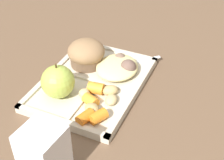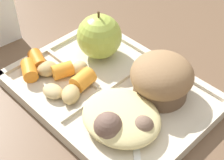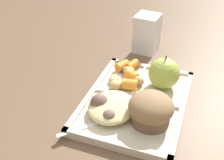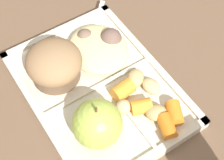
# 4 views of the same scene
# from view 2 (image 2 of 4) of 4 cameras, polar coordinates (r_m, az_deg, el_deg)

# --- Properties ---
(ground) EXTENTS (6.00, 6.00, 0.00)m
(ground) POSITION_cam_2_polar(r_m,az_deg,el_deg) (0.54, -0.30, -2.49)
(ground) COLOR brown
(lunch_tray) EXTENTS (0.30, 0.22, 0.02)m
(lunch_tray) POSITION_cam_2_polar(r_m,az_deg,el_deg) (0.53, -0.33, -1.90)
(lunch_tray) COLOR beige
(lunch_tray) RESTS_ON ground
(green_apple) EXTENTS (0.07, 0.07, 0.08)m
(green_apple) POSITION_cam_2_polar(r_m,az_deg,el_deg) (0.57, -2.12, 7.19)
(green_apple) COLOR #A8C14C
(green_apple) RESTS_ON lunch_tray
(bran_muffin) EXTENTS (0.09, 0.09, 0.07)m
(bran_muffin) POSITION_cam_2_polar(r_m,az_deg,el_deg) (0.51, 8.18, 0.32)
(bran_muffin) COLOR brown
(bran_muffin) RESTS_ON lunch_tray
(carrot_slice_diagonal) EXTENTS (0.04, 0.04, 0.02)m
(carrot_slice_diagonal) POSITION_cam_2_polar(r_m,az_deg,el_deg) (0.56, -13.47, 1.60)
(carrot_slice_diagonal) COLOR orange
(carrot_slice_diagonal) RESTS_ON lunch_tray
(carrot_slice_back) EXTENTS (0.04, 0.03, 0.02)m
(carrot_slice_back) POSITION_cam_2_polar(r_m,az_deg,el_deg) (0.58, -12.20, 3.24)
(carrot_slice_back) COLOR orange
(carrot_slice_back) RESTS_ON lunch_tray
(carrot_slice_tilted) EXTENTS (0.03, 0.04, 0.03)m
(carrot_slice_tilted) POSITION_cam_2_polar(r_m,az_deg,el_deg) (0.53, -4.82, 0.00)
(carrot_slice_tilted) COLOR orange
(carrot_slice_tilted) RESTS_ON lunch_tray
(carrot_slice_near_corner) EXTENTS (0.03, 0.04, 0.02)m
(carrot_slice_near_corner) POSITION_cam_2_polar(r_m,az_deg,el_deg) (0.55, -8.15, 1.58)
(carrot_slice_near_corner) COLOR orange
(carrot_slice_near_corner) RESTS_ON lunch_tray
(potato_chunk_small) EXTENTS (0.03, 0.03, 0.02)m
(potato_chunk_small) POSITION_cam_2_polar(r_m,az_deg,el_deg) (0.55, -5.30, 1.97)
(potato_chunk_small) COLOR tan
(potato_chunk_small) RESTS_ON lunch_tray
(potato_chunk_golden) EXTENTS (0.04, 0.04, 0.02)m
(potato_chunk_golden) POSITION_cam_2_polar(r_m,az_deg,el_deg) (0.56, -10.60, 1.82)
(potato_chunk_golden) COLOR tan
(potato_chunk_golden) RESTS_ON lunch_tray
(potato_chunk_large) EXTENTS (0.04, 0.04, 0.02)m
(potato_chunk_large) POSITION_cam_2_polar(r_m,az_deg,el_deg) (0.51, -6.81, -2.35)
(potato_chunk_large) COLOR tan
(potato_chunk_large) RESTS_ON lunch_tray
(potato_chunk_browned) EXTENTS (0.04, 0.03, 0.02)m
(potato_chunk_browned) POSITION_cam_2_polar(r_m,az_deg,el_deg) (0.52, -9.73, -1.85)
(potato_chunk_browned) COLOR tan
(potato_chunk_browned) RESTS_ON lunch_tray
(egg_noodle_pile) EXTENTS (0.11, 0.10, 0.03)m
(egg_noodle_pile) POSITION_cam_2_polar(r_m,az_deg,el_deg) (0.47, 1.53, -6.07)
(egg_noodle_pile) COLOR beige
(egg_noodle_pile) RESTS_ON lunch_tray
(meatball_side) EXTENTS (0.04, 0.04, 0.04)m
(meatball_side) POSITION_cam_2_polar(r_m,az_deg,el_deg) (0.45, -0.63, -7.66)
(meatball_side) COLOR brown
(meatball_side) RESTS_ON lunch_tray
(meatball_back) EXTENTS (0.03, 0.03, 0.03)m
(meatball_back) POSITION_cam_2_polar(r_m,az_deg,el_deg) (0.46, 5.08, -7.74)
(meatball_back) COLOR #755B4C
(meatball_back) RESTS_ON lunch_tray
(meatball_center) EXTENTS (0.03, 0.03, 0.03)m
(meatball_center) POSITION_cam_2_polar(r_m,az_deg,el_deg) (0.45, -0.36, -8.67)
(meatball_center) COLOR #755B4C
(meatball_center) RESTS_ON lunch_tray
(plastic_fork) EXTENTS (0.12, 0.12, 0.00)m
(plastic_fork) POSITION_cam_2_polar(r_m,az_deg,el_deg) (0.46, 4.03, -11.01)
(plastic_fork) COLOR white
(plastic_fork) RESTS_ON lunch_tray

